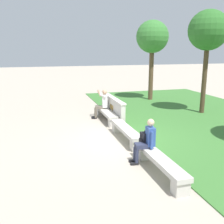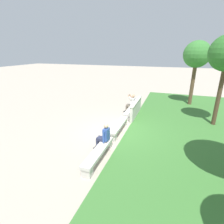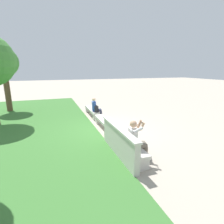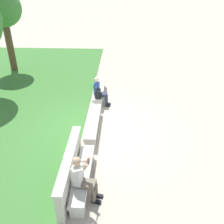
{
  "view_description": "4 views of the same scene",
  "coord_description": "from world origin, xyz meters",
  "px_view_note": "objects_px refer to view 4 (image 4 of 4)",
  "views": [
    {
      "loc": [
        8.21,
        -2.86,
        3.12
      ],
      "look_at": [
        -0.36,
        -0.4,
        0.95
      ],
      "focal_mm": 42.0,
      "sensor_mm": 36.0,
      "label": 1
    },
    {
      "loc": [
        8.02,
        2.41,
        4.07
      ],
      "look_at": [
        -0.7,
        -0.61,
        0.8
      ],
      "focal_mm": 28.0,
      "sensor_mm": 36.0,
      "label": 2
    },
    {
      "loc": [
        -7.69,
        2.38,
        2.86
      ],
      "look_at": [
        -0.45,
        -0.22,
        0.95
      ],
      "focal_mm": 28.0,
      "sensor_mm": 36.0,
      "label": 3
    },
    {
      "loc": [
        -7.89,
        -1.03,
        5.45
      ],
      "look_at": [
        -0.3,
        -0.69,
        0.96
      ],
      "focal_mm": 42.0,
      "sensor_mm": 36.0,
      "label": 4
    }
  ],
  "objects_px": {
    "backpack": "(98,94)",
    "tree_right_background": "(3,10)",
    "bench_mid": "(99,91)",
    "bench_near": "(93,123)",
    "person_photographer": "(82,177)",
    "bench_main": "(83,176)",
    "person_distant": "(99,91)"
  },
  "relations": [
    {
      "from": "backpack",
      "to": "tree_right_background",
      "type": "height_order",
      "value": "tree_right_background"
    },
    {
      "from": "bench_mid",
      "to": "backpack",
      "type": "xyz_separation_m",
      "value": [
        -0.94,
        -0.04,
        0.32
      ]
    },
    {
      "from": "bench_near",
      "to": "person_photographer",
      "type": "bearing_deg",
      "value": -178.6
    },
    {
      "from": "bench_near",
      "to": "tree_right_background",
      "type": "distance_m",
      "value": 8.17
    },
    {
      "from": "person_photographer",
      "to": "tree_right_background",
      "type": "height_order",
      "value": "tree_right_background"
    },
    {
      "from": "bench_main",
      "to": "person_distant",
      "type": "height_order",
      "value": "person_distant"
    },
    {
      "from": "bench_main",
      "to": "tree_right_background",
      "type": "relative_size",
      "value": 0.56
    },
    {
      "from": "backpack",
      "to": "tree_right_background",
      "type": "distance_m",
      "value": 6.98
    },
    {
      "from": "bench_mid",
      "to": "person_distant",
      "type": "bearing_deg",
      "value": -174.92
    },
    {
      "from": "bench_near",
      "to": "person_photographer",
      "type": "distance_m",
      "value": 3.15
    },
    {
      "from": "bench_main",
      "to": "person_photographer",
      "type": "height_order",
      "value": "person_photographer"
    },
    {
      "from": "backpack",
      "to": "tree_right_background",
      "type": "relative_size",
      "value": 0.1
    },
    {
      "from": "person_photographer",
      "to": "person_distant",
      "type": "xyz_separation_m",
      "value": [
        5.03,
        0.01,
        -0.06
      ]
    },
    {
      "from": "bench_mid",
      "to": "person_photographer",
      "type": "height_order",
      "value": "person_photographer"
    },
    {
      "from": "bench_main",
      "to": "tree_right_background",
      "type": "bearing_deg",
      "value": 31.07
    },
    {
      "from": "bench_near",
      "to": "backpack",
      "type": "relative_size",
      "value": 5.51
    },
    {
      "from": "tree_right_background",
      "to": "backpack",
      "type": "bearing_deg",
      "value": -128.25
    },
    {
      "from": "bench_main",
      "to": "person_distant",
      "type": "distance_m",
      "value": 4.59
    },
    {
      "from": "bench_main",
      "to": "person_photographer",
      "type": "relative_size",
      "value": 1.79
    },
    {
      "from": "person_distant",
      "to": "tree_right_background",
      "type": "relative_size",
      "value": 0.3
    },
    {
      "from": "bench_near",
      "to": "bench_mid",
      "type": "relative_size",
      "value": 1.0
    },
    {
      "from": "bench_mid",
      "to": "backpack",
      "type": "distance_m",
      "value": 0.99
    },
    {
      "from": "bench_mid",
      "to": "tree_right_background",
      "type": "relative_size",
      "value": 0.56
    },
    {
      "from": "person_distant",
      "to": "person_photographer",
      "type": "bearing_deg",
      "value": -179.89
    },
    {
      "from": "person_distant",
      "to": "backpack",
      "type": "distance_m",
      "value": 0.21
    },
    {
      "from": "bench_near",
      "to": "bench_mid",
      "type": "bearing_deg",
      "value": 0.0
    },
    {
      "from": "bench_main",
      "to": "person_distant",
      "type": "xyz_separation_m",
      "value": [
        4.57,
        -0.07,
        0.36
      ]
    },
    {
      "from": "bench_main",
      "to": "bench_near",
      "type": "xyz_separation_m",
      "value": [
        2.66,
        0.0,
        0.0
      ]
    },
    {
      "from": "person_photographer",
      "to": "person_distant",
      "type": "height_order",
      "value": "person_photographer"
    },
    {
      "from": "bench_near",
      "to": "person_photographer",
      "type": "height_order",
      "value": "person_photographer"
    },
    {
      "from": "person_distant",
      "to": "backpack",
      "type": "bearing_deg",
      "value": 172.6
    },
    {
      "from": "bench_near",
      "to": "bench_main",
      "type": "bearing_deg",
      "value": 180.0
    }
  ]
}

